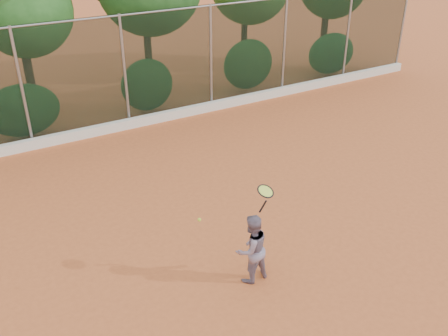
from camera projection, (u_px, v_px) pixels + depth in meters
ground at (247, 238)px, 10.69m from camera, size 80.00×80.00×0.00m
concrete_curb at (132, 123)px, 15.80m from camera, size 24.00×0.20×0.30m
tennis_player at (251, 249)px, 9.23m from camera, size 0.73×0.59×1.41m
chainlink_fence at (124, 69)px, 15.12m from camera, size 24.09×0.09×3.50m
tennis_racket at (265, 193)px, 8.74m from camera, size 0.39×0.38×0.58m
tennis_ball_in_flight at (199, 220)px, 8.18m from camera, size 0.06×0.06×0.06m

